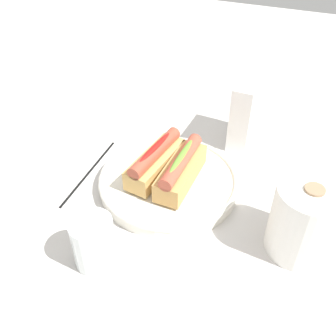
# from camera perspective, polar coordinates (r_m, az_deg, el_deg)

# --- Properties ---
(ground_plane) EXTENTS (2.40, 2.40, 0.00)m
(ground_plane) POSITION_cam_1_polar(r_m,az_deg,el_deg) (0.77, -0.21, -3.35)
(ground_plane) COLOR beige
(serving_bowl) EXTENTS (0.27, 0.27, 0.03)m
(serving_bowl) POSITION_cam_1_polar(r_m,az_deg,el_deg) (0.77, 0.00, -1.91)
(serving_bowl) COLOR silver
(serving_bowl) RESTS_ON ground_plane
(hotdog_front) EXTENTS (0.16, 0.07, 0.06)m
(hotdog_front) POSITION_cam_1_polar(r_m,az_deg,el_deg) (0.75, -1.85, 1.10)
(hotdog_front) COLOR tan
(hotdog_front) RESTS_ON serving_bowl
(hotdog_back) EXTENTS (0.15, 0.06, 0.06)m
(hotdog_back) POSITION_cam_1_polar(r_m,az_deg,el_deg) (0.73, 1.90, -0.18)
(hotdog_back) COLOR tan
(hotdog_back) RESTS_ON serving_bowl
(water_glass) EXTENTS (0.07, 0.07, 0.09)m
(water_glass) POSITION_cam_1_polar(r_m,az_deg,el_deg) (0.64, -10.73, -10.92)
(water_glass) COLOR white
(water_glass) RESTS_ON ground_plane
(paper_towel_roll) EXTENTS (0.11, 0.11, 0.13)m
(paper_towel_roll) POSITION_cam_1_polar(r_m,az_deg,el_deg) (0.66, 19.33, -7.21)
(paper_towel_roll) COLOR white
(paper_towel_roll) RESTS_ON ground_plane
(napkin_box) EXTENTS (0.11, 0.05, 0.15)m
(napkin_box) POSITION_cam_1_polar(r_m,az_deg,el_deg) (0.88, 11.24, 7.99)
(napkin_box) COLOR white
(napkin_box) RESTS_ON ground_plane
(chopstick_near) EXTENTS (0.22, 0.01, 0.01)m
(chopstick_near) POSITION_cam_1_polar(r_m,az_deg,el_deg) (0.82, -11.46, -0.52)
(chopstick_near) COLOR black
(chopstick_near) RESTS_ON ground_plane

